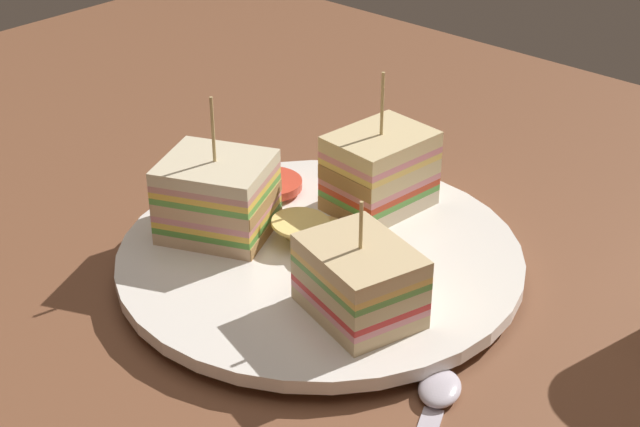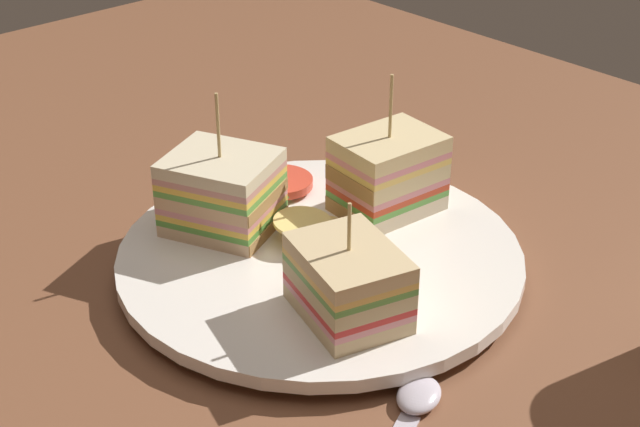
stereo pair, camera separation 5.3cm
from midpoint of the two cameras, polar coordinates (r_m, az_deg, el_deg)
The scene contains 8 objects.
ground_plane at distance 67.99cm, azimuth 2.24°, elevation -4.20°, with size 126.80×96.79×1.80cm, color brown.
plate at distance 66.91cm, azimuth 2.28°, elevation -2.80°, with size 28.59×28.59×1.76cm.
sandwich_wedge_0 at distance 70.61cm, azimuth 6.25°, elevation 2.34°, with size 6.31×7.98×10.83cm.
sandwich_wedge_1 at distance 68.13cm, azimuth -3.69°, elevation 1.23°, with size 9.47×8.97×10.50cm.
sandwich_wedge_2 at distance 58.97cm, azimuth 4.28°, elevation -4.23°, with size 8.74×7.47×8.06cm.
chip_pile at distance 66.98cm, azimuth 2.34°, elevation -1.10°, with size 8.63×7.00×1.99cm.
salad_garnish at distance 74.05cm, azimuth -0.94°, elevation 1.84°, with size 6.70×6.60×1.49cm.
spoon at distance 55.24cm, azimuth 8.13°, elevation -12.17°, with size 7.57×13.98×1.00cm.
Camera 2 is at (-41.72, 38.10, 37.01)cm, focal length 53.07 mm.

